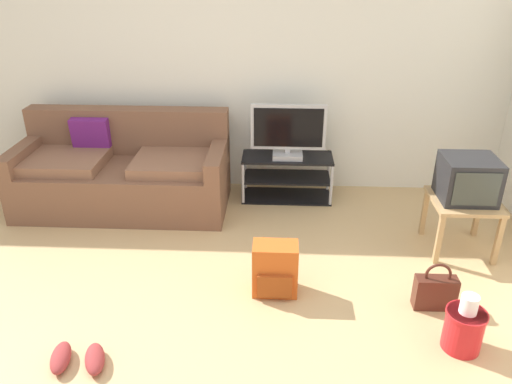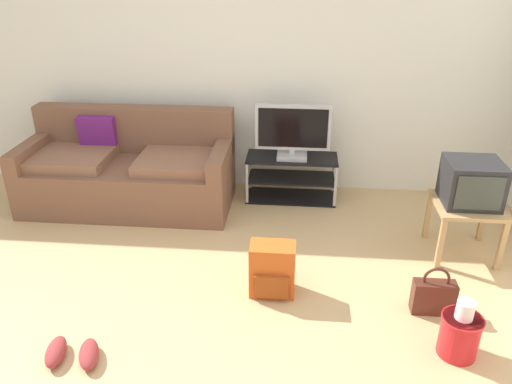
% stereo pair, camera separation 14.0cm
% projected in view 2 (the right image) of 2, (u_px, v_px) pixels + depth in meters
% --- Properties ---
extents(ground_plane, '(9.00, 9.80, 0.02)m').
position_uv_depth(ground_plane, '(148.00, 338.00, 3.24)').
color(ground_plane, tan).
extents(wall_back, '(9.00, 0.10, 2.70)m').
position_uv_depth(wall_back, '(206.00, 54.00, 4.84)').
color(wall_back, silver).
rests_on(wall_back, ground_plane).
extents(couch, '(1.96, 0.87, 0.89)m').
position_uv_depth(couch, '(129.00, 171.00, 4.82)').
color(couch, brown).
rests_on(couch, ground_plane).
extents(tv_stand, '(0.88, 0.37, 0.44)m').
position_uv_depth(tv_stand, '(291.00, 178.00, 4.95)').
color(tv_stand, black).
rests_on(tv_stand, ground_plane).
extents(flat_tv, '(0.71, 0.22, 0.53)m').
position_uv_depth(flat_tv, '(293.00, 132.00, 4.73)').
color(flat_tv, '#B2B2B7').
rests_on(flat_tv, tv_stand).
extents(side_table, '(0.51, 0.51, 0.46)m').
position_uv_depth(side_table, '(467.00, 212.00, 3.97)').
color(side_table, tan).
rests_on(side_table, ground_plane).
extents(crt_tv, '(0.42, 0.40, 0.35)m').
position_uv_depth(crt_tv, '(472.00, 182.00, 3.88)').
color(crt_tv, '#232326').
rests_on(crt_tv, side_table).
extents(backpack, '(0.32, 0.27, 0.40)m').
position_uv_depth(backpack, '(272.00, 270.00, 3.57)').
color(backpack, '#CC561E').
rests_on(backpack, ground_plane).
extents(handbag, '(0.28, 0.11, 0.36)m').
position_uv_depth(handbag, '(433.00, 296.00, 3.40)').
color(handbag, '#4C2319').
rests_on(handbag, ground_plane).
extents(cleaning_bucket, '(0.25, 0.25, 0.39)m').
position_uv_depth(cleaning_bucket, '(460.00, 333.00, 3.03)').
color(cleaning_bucket, red).
rests_on(cleaning_bucket, ground_plane).
extents(sneakers_pair, '(0.39, 0.29, 0.09)m').
position_uv_depth(sneakers_pair, '(72.00, 353.00, 3.04)').
color(sneakers_pair, '#993333').
rests_on(sneakers_pair, ground_plane).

